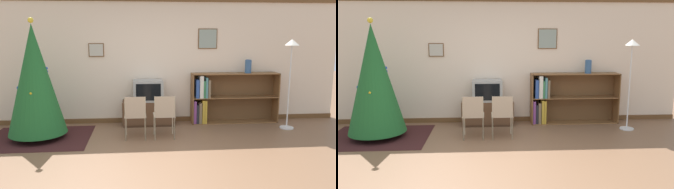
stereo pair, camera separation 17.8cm
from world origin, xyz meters
TOP-DOWN VIEW (x-y plane):
  - ground_plane at (0.00, 0.00)m, footprint 24.00×24.00m
  - wall_back at (0.00, 2.60)m, footprint 8.33×0.11m
  - area_rug at (-2.18, 1.55)m, footprint 1.90×1.56m
  - christmas_tree at (-2.18, 1.55)m, footprint 1.05×1.05m
  - tv_console at (-0.11, 2.31)m, footprint 1.09×0.44m
  - television at (-0.11, 2.31)m, footprint 0.62×0.43m
  - folding_chair_left at (-0.37, 1.34)m, footprint 0.40×0.40m
  - folding_chair_right at (0.16, 1.34)m, footprint 0.40×0.40m
  - bookshelf at (1.46, 2.38)m, footprint 1.90×0.36m
  - vase at (2.07, 2.35)m, footprint 0.14×0.14m
  - standing_lamp at (2.75, 1.78)m, footprint 0.28×0.28m

SIDE VIEW (x-z plane):
  - ground_plane at x=0.00m, z-range 0.00..0.00m
  - area_rug at x=-2.18m, z-range 0.00..0.01m
  - tv_console at x=-0.11m, z-range 0.00..0.53m
  - folding_chair_left at x=-0.37m, z-range 0.06..0.88m
  - folding_chair_right at x=0.16m, z-range 0.06..0.88m
  - bookshelf at x=1.46m, z-range -0.01..1.09m
  - television at x=-0.11m, z-range 0.53..0.97m
  - christmas_tree at x=-2.18m, z-range 0.00..2.21m
  - vase at x=2.07m, z-range 1.10..1.39m
  - wall_back at x=0.00m, z-range 0.00..2.70m
  - standing_lamp at x=2.75m, z-range 0.49..2.31m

